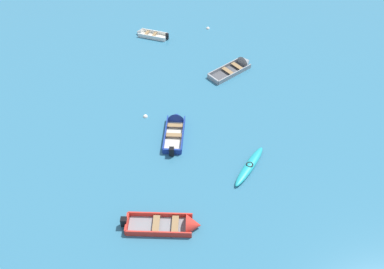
{
  "coord_description": "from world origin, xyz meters",
  "views": [
    {
      "loc": [
        1.2,
        2.31,
        19.42
      ],
      "look_at": [
        0.0,
        21.74,
        0.15
      ],
      "focal_mm": 38.47,
      "sensor_mm": 36.0,
      "label": 1
    }
  ],
  "objects_px": {
    "rowboat_deep_blue_foreground_center": "(175,126)",
    "kayak_turquoise_distant_center": "(249,166)",
    "rowboat_grey_midfield_right": "(240,66)",
    "mooring_buoy_between_boats_left": "(208,29)",
    "rowboat_white_outer_left": "(147,34)",
    "mooring_buoy_trailing": "(145,117)",
    "rowboat_red_outer_right": "(177,225)"
  },
  "relations": [
    {
      "from": "rowboat_deep_blue_foreground_center",
      "to": "kayak_turquoise_distant_center",
      "type": "xyz_separation_m",
      "value": [
        4.9,
        -3.31,
        -0.03
      ]
    },
    {
      "from": "rowboat_grey_midfield_right",
      "to": "mooring_buoy_between_boats_left",
      "type": "distance_m",
      "value": 6.45
    },
    {
      "from": "rowboat_grey_midfield_right",
      "to": "rowboat_white_outer_left",
      "type": "xyz_separation_m",
      "value": [
        -8.14,
        4.32,
        -0.0
      ]
    },
    {
      "from": "rowboat_deep_blue_foreground_center",
      "to": "kayak_turquoise_distant_center",
      "type": "height_order",
      "value": "rowboat_deep_blue_foreground_center"
    },
    {
      "from": "rowboat_grey_midfield_right",
      "to": "kayak_turquoise_distant_center",
      "type": "height_order",
      "value": "rowboat_grey_midfield_right"
    },
    {
      "from": "rowboat_deep_blue_foreground_center",
      "to": "rowboat_white_outer_left",
      "type": "bearing_deg",
      "value": 107.26
    },
    {
      "from": "mooring_buoy_between_boats_left",
      "to": "mooring_buoy_trailing",
      "type": "height_order",
      "value": "mooring_buoy_trailing"
    },
    {
      "from": "rowboat_white_outer_left",
      "to": "kayak_turquoise_distant_center",
      "type": "bearing_deg",
      "value": -60.36
    },
    {
      "from": "rowboat_deep_blue_foreground_center",
      "to": "rowboat_white_outer_left",
      "type": "xyz_separation_m",
      "value": [
        -3.63,
        11.67,
        -0.03
      ]
    },
    {
      "from": "rowboat_red_outer_right",
      "to": "mooring_buoy_trailing",
      "type": "relative_size",
      "value": 13.25
    },
    {
      "from": "rowboat_deep_blue_foreground_center",
      "to": "mooring_buoy_trailing",
      "type": "xyz_separation_m",
      "value": [
        -2.21,
        1.0,
        -0.2
      ]
    },
    {
      "from": "rowboat_grey_midfield_right",
      "to": "rowboat_white_outer_left",
      "type": "bearing_deg",
      "value": 152.03
    },
    {
      "from": "rowboat_grey_midfield_right",
      "to": "mooring_buoy_trailing",
      "type": "height_order",
      "value": "rowboat_grey_midfield_right"
    },
    {
      "from": "mooring_buoy_trailing",
      "to": "kayak_turquoise_distant_center",
      "type": "bearing_deg",
      "value": -31.22
    },
    {
      "from": "rowboat_grey_midfield_right",
      "to": "mooring_buoy_trailing",
      "type": "xyz_separation_m",
      "value": [
        -6.72,
        -6.35,
        -0.17
      ]
    },
    {
      "from": "rowboat_grey_midfield_right",
      "to": "rowboat_deep_blue_foreground_center",
      "type": "height_order",
      "value": "rowboat_deep_blue_foreground_center"
    },
    {
      "from": "rowboat_grey_midfield_right",
      "to": "rowboat_red_outer_right",
      "type": "distance_m",
      "value": 15.63
    },
    {
      "from": "rowboat_deep_blue_foreground_center",
      "to": "mooring_buoy_trailing",
      "type": "bearing_deg",
      "value": 155.72
    },
    {
      "from": "rowboat_grey_midfield_right",
      "to": "rowboat_white_outer_left",
      "type": "height_order",
      "value": "rowboat_grey_midfield_right"
    },
    {
      "from": "kayak_turquoise_distant_center",
      "to": "mooring_buoy_between_boats_left",
      "type": "height_order",
      "value": "kayak_turquoise_distant_center"
    },
    {
      "from": "rowboat_grey_midfield_right",
      "to": "kayak_turquoise_distant_center",
      "type": "distance_m",
      "value": 10.67
    },
    {
      "from": "rowboat_deep_blue_foreground_center",
      "to": "mooring_buoy_between_boats_left",
      "type": "bearing_deg",
      "value": 82.34
    },
    {
      "from": "kayak_turquoise_distant_center",
      "to": "mooring_buoy_trailing",
      "type": "distance_m",
      "value": 8.31
    },
    {
      "from": "rowboat_white_outer_left",
      "to": "mooring_buoy_trailing",
      "type": "bearing_deg",
      "value": -82.43
    },
    {
      "from": "rowboat_red_outer_right",
      "to": "mooring_buoy_between_boats_left",
      "type": "xyz_separation_m",
      "value": [
        0.98,
        21.02,
        -0.2
      ]
    },
    {
      "from": "rowboat_grey_midfield_right",
      "to": "rowboat_red_outer_right",
      "type": "xyz_separation_m",
      "value": [
        -3.72,
        -15.18,
        0.03
      ]
    },
    {
      "from": "kayak_turquoise_distant_center",
      "to": "rowboat_red_outer_right",
      "type": "bearing_deg",
      "value": -132.27
    },
    {
      "from": "rowboat_white_outer_left",
      "to": "mooring_buoy_between_boats_left",
      "type": "relative_size",
      "value": 9.52
    },
    {
      "from": "mooring_buoy_between_boats_left",
      "to": "mooring_buoy_trailing",
      "type": "xyz_separation_m",
      "value": [
        -3.98,
        -12.19,
        0.0
      ]
    },
    {
      "from": "rowboat_grey_midfield_right",
      "to": "rowboat_deep_blue_foreground_center",
      "type": "bearing_deg",
      "value": -121.54
    },
    {
      "from": "kayak_turquoise_distant_center",
      "to": "mooring_buoy_trailing",
      "type": "height_order",
      "value": "kayak_turquoise_distant_center"
    },
    {
      "from": "rowboat_grey_midfield_right",
      "to": "mooring_buoy_trailing",
      "type": "relative_size",
      "value": 11.37
    }
  ]
}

